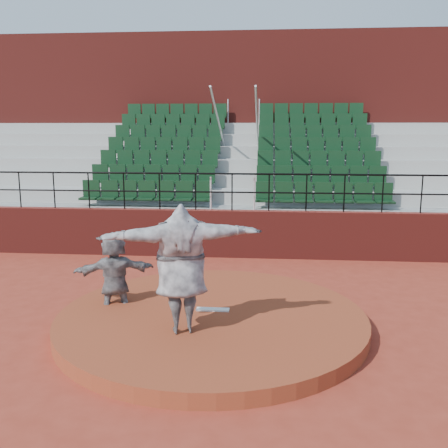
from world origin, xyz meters
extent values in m
plane|color=maroon|center=(0.00, 0.00, 0.00)|extent=(90.00, 90.00, 0.00)
cylinder|color=brown|center=(0.00, 0.00, 0.12)|extent=(5.50, 5.50, 0.25)
cube|color=white|center=(0.00, 0.15, 0.27)|extent=(0.60, 0.15, 0.03)
cube|color=maroon|center=(0.00, 5.00, 0.65)|extent=(24.00, 0.30, 1.30)
cylinder|color=black|center=(0.00, 5.00, 2.30)|extent=(24.00, 0.05, 0.05)
cylinder|color=black|center=(0.00, 5.00, 1.80)|extent=(24.00, 0.04, 0.04)
cylinder|color=black|center=(-6.00, 5.00, 1.80)|extent=(0.04, 0.04, 1.00)
cylinder|color=black|center=(-5.00, 5.00, 1.80)|extent=(0.04, 0.04, 1.00)
cylinder|color=black|center=(-4.00, 5.00, 1.80)|extent=(0.04, 0.04, 1.00)
cylinder|color=black|center=(-3.00, 5.00, 1.80)|extent=(0.04, 0.04, 1.00)
cylinder|color=black|center=(-2.00, 5.00, 1.80)|extent=(0.04, 0.04, 1.00)
cylinder|color=black|center=(-1.00, 5.00, 1.80)|extent=(0.04, 0.04, 1.00)
cylinder|color=black|center=(0.00, 5.00, 1.80)|extent=(0.04, 0.04, 1.00)
cylinder|color=black|center=(1.00, 5.00, 1.80)|extent=(0.04, 0.04, 1.00)
cylinder|color=black|center=(2.00, 5.00, 1.80)|extent=(0.04, 0.04, 1.00)
cylinder|color=black|center=(3.00, 5.00, 1.80)|extent=(0.04, 0.04, 1.00)
cylinder|color=black|center=(4.00, 5.00, 1.80)|extent=(0.04, 0.04, 1.00)
cylinder|color=black|center=(5.00, 5.00, 1.80)|extent=(0.04, 0.04, 1.00)
cube|color=#9B9C96|center=(0.00, 5.58, 0.65)|extent=(24.00, 0.85, 1.30)
cube|color=black|center=(-2.53, 5.59, 1.66)|extent=(3.85, 0.48, 0.72)
cube|color=black|center=(2.53, 5.59, 1.66)|extent=(3.85, 0.48, 0.72)
cube|color=#9B9C96|center=(0.00, 6.43, 0.85)|extent=(24.00, 0.85, 1.70)
cube|color=black|center=(-2.53, 6.44, 2.06)|extent=(3.85, 0.48, 0.72)
cube|color=black|center=(2.53, 6.44, 2.06)|extent=(3.85, 0.48, 0.72)
cube|color=#9B9C96|center=(0.00, 7.28, 1.05)|extent=(24.00, 0.85, 2.10)
cube|color=black|center=(-2.53, 7.29, 2.46)|extent=(3.85, 0.48, 0.72)
cube|color=black|center=(2.53, 7.29, 2.46)|extent=(3.85, 0.48, 0.72)
cube|color=#9B9C96|center=(0.00, 8.12, 1.25)|extent=(24.00, 0.85, 2.50)
cube|color=black|center=(-2.53, 8.13, 2.86)|extent=(3.85, 0.48, 0.72)
cube|color=black|center=(2.53, 8.13, 2.86)|extent=(3.85, 0.48, 0.72)
cube|color=#9B9C96|center=(0.00, 8.97, 1.45)|extent=(24.00, 0.85, 2.90)
cube|color=black|center=(-2.53, 8.98, 3.26)|extent=(3.85, 0.48, 0.72)
cube|color=black|center=(2.53, 8.98, 3.26)|extent=(3.85, 0.48, 0.72)
cube|color=#9B9C96|center=(0.00, 9.82, 1.65)|extent=(24.00, 0.85, 3.30)
cube|color=black|center=(-2.53, 9.83, 3.66)|extent=(3.85, 0.48, 0.72)
cube|color=black|center=(2.53, 9.83, 3.66)|extent=(3.85, 0.48, 0.72)
cube|color=#9B9C96|center=(0.00, 10.68, 1.85)|extent=(24.00, 0.85, 3.70)
cube|color=black|center=(-2.53, 10.69, 4.06)|extent=(3.85, 0.48, 0.72)
cube|color=black|center=(2.53, 10.69, 4.06)|extent=(3.85, 0.48, 0.72)
cylinder|color=silver|center=(-0.60, 8.12, 3.40)|extent=(0.06, 5.97, 2.46)
cylinder|color=silver|center=(0.60, 8.12, 3.40)|extent=(0.06, 5.97, 2.46)
cube|color=maroon|center=(0.00, 12.60, 3.55)|extent=(24.00, 3.00, 7.10)
imported|color=black|center=(-0.40, -0.81, 1.30)|extent=(2.68, 1.39, 2.10)
imported|color=black|center=(-1.88, 0.40, 0.81)|extent=(1.58, 0.97, 1.63)
camera|label=1|loc=(0.96, -8.41, 3.51)|focal=40.00mm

